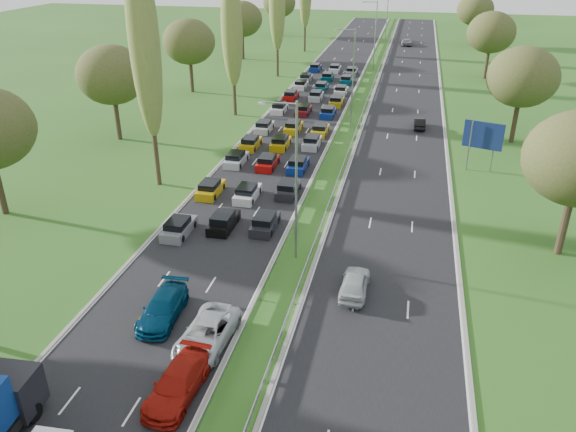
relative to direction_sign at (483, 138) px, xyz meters
The scene contains 18 objects.
ground 21.73m from the direction_sign, 134.04° to the left, with size 260.00×260.00×0.00m, color #29591B.
near_carriageway 28.32m from the direction_sign, 140.41° to the left, with size 10.50×215.00×0.04m, color black.
far_carriageway 19.99m from the direction_sign, 114.47° to the left, with size 10.50×215.00×0.04m, color black.
central_reservation 23.49m from the direction_sign, 129.77° to the left, with size 2.36×215.00×0.32m.
lamp_columns 20.19m from the direction_sign, 138.02° to the left, with size 0.18×140.18×12.00m.
poplar_row 32.33m from the direction_sign, behind, with size 2.80×127.80×22.44m.
woodland_left 41.65m from the direction_sign, behind, with size 8.00×166.00×11.10m.
woodland_right 6.51m from the direction_sign, 24.25° to the left, with size 8.00×153.00×11.10m.
traffic_queue_fill 25.42m from the direction_sign, 149.15° to the left, with size 9.03×69.12×0.80m.
near_car_7 37.73m from the direction_sign, 124.91° to the right, with size 2.14×5.28×1.53m, color #052E4C.
near_car_8 37.90m from the direction_sign, 125.22° to the right, with size 1.57×3.90×1.33m, color #C08D0C.
near_car_10 37.39m from the direction_sign, 118.75° to the right, with size 2.59×5.63×1.56m, color #ADB1B7.
near_car_11 41.22m from the direction_sign, 115.98° to the right, with size 2.14×5.27×1.53m, color maroon.
near_car_12 37.80m from the direction_sign, 119.15° to the right, with size 1.57×3.90×1.33m, color silver.
far_car_0 27.45m from the direction_sign, 111.58° to the right, with size 1.82×4.51×1.54m, color #A6ADB0.
far_car_1 15.22m from the direction_sign, 114.32° to the left, with size 1.37×3.94×1.30m, color black.
far_car_2 77.93m from the direction_sign, 97.13° to the left, with size 2.37×5.14×1.43m, color gray.
direction_sign is the anchor object (origin of this frame).
Camera 1 is at (11.87, 7.04, 21.57)m, focal length 35.00 mm.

